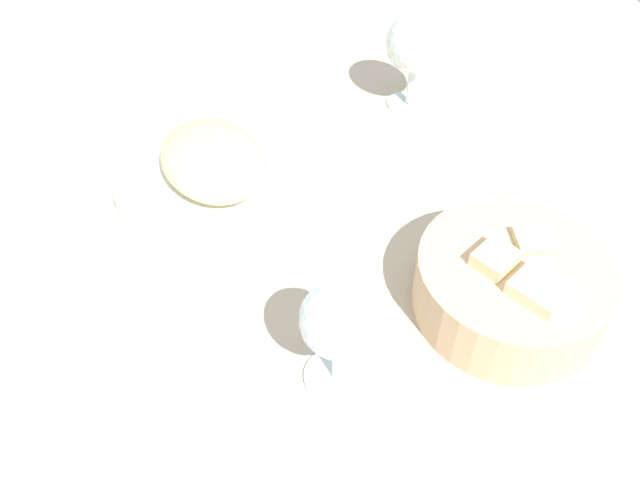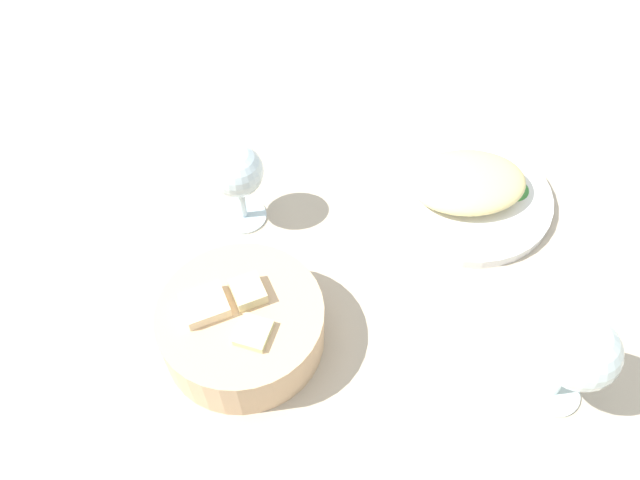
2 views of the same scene
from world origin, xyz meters
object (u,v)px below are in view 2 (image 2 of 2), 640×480
(wine_glass_near, at_px, (238,175))
(wine_glass_far, at_px, (579,354))
(plate, at_px, (464,195))
(bread_basket, at_px, (241,325))

(wine_glass_near, bearing_deg, wine_glass_far, 142.14)
(plate, height_order, wine_glass_near, wine_glass_near)
(wine_glass_far, bearing_deg, wine_glass_near, -37.86)
(plate, relative_size, bread_basket, 1.30)
(bread_basket, bearing_deg, plate, -145.29)
(plate, distance_m, wine_glass_far, 0.30)
(wine_glass_far, bearing_deg, bread_basket, -13.56)
(plate, distance_m, wine_glass_near, 0.31)
(bread_basket, height_order, wine_glass_far, wine_glass_far)
(plate, height_order, wine_glass_far, wine_glass_far)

